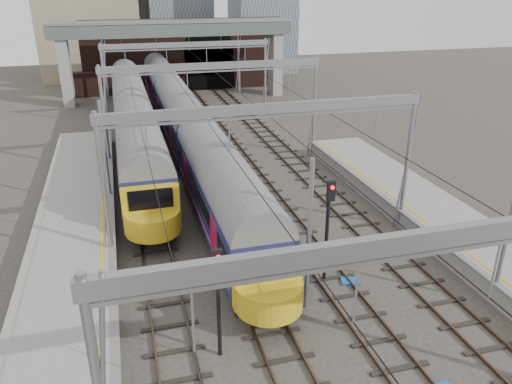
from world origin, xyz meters
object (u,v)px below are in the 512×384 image
object	(u,v)px
train_main	(170,97)
signal_near_left	(218,290)
signal_near_centre	(328,220)
train_second	(134,119)

from	to	relation	value
train_main	signal_near_left	size ratio (longest dim) A/B	14.48
train_main	signal_near_left	bearing A→B (deg)	-93.71
train_main	signal_near_centre	xyz separation A→B (m)	(3.63, -31.72, 0.67)
signal_near_centre	train_second	bearing A→B (deg)	108.89
train_main	signal_near_left	xyz separation A→B (m)	(-2.30, -35.53, 0.41)
train_main	signal_near_centre	world-z (taller)	signal_near_centre
train_main	signal_near_centre	bearing A→B (deg)	-83.47
signal_near_centre	signal_near_left	bearing A→B (deg)	-146.53
train_second	signal_near_left	world-z (taller)	train_second
train_main	train_second	size ratio (longest dim) A/B	1.91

